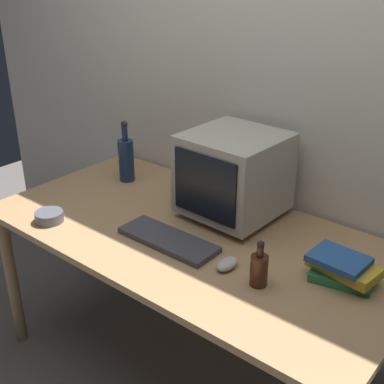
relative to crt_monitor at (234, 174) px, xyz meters
The scene contains 10 objects.
ground_plane 0.98m from the crt_monitor, 100.64° to the right, with size 6.00×6.00×0.00m, color slate.
back_wall 0.41m from the crt_monitor, 98.67° to the left, with size 4.00×0.08×2.50m, color silver.
desk 0.35m from the crt_monitor, 100.64° to the right, with size 1.76×0.89×0.76m.
crt_monitor is the anchor object (origin of this frame).
keyboard 0.40m from the crt_monitor, 99.62° to the right, with size 0.42×0.15×0.02m, color #3F3F47.
computer_mouse 0.45m from the crt_monitor, 57.24° to the right, with size 0.06×0.10×0.04m, color beige.
bottle_tall 0.64m from the crt_monitor, behind, with size 0.08×0.08×0.31m.
bottle_short 0.53m from the crt_monitor, 44.72° to the right, with size 0.06×0.06×0.17m.
book_stack 0.61m from the crt_monitor, 15.11° to the right, with size 0.25×0.19×0.09m.
cd_spindle 0.81m from the crt_monitor, 136.22° to the right, with size 0.12×0.12×0.04m, color #595B66.
Camera 1 is at (1.15, -1.40, 1.79)m, focal length 47.28 mm.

